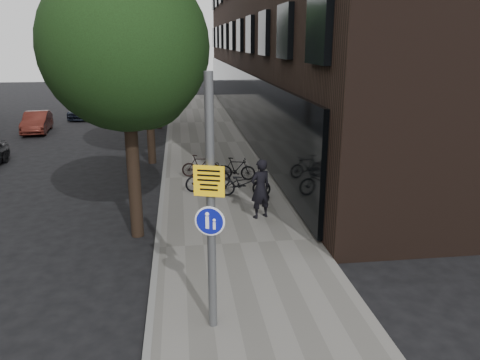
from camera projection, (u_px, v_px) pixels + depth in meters
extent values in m
plane|color=black|center=(248.00, 315.00, 9.68)|extent=(120.00, 120.00, 0.00)
cube|color=slate|center=(219.00, 177.00, 19.19)|extent=(4.50, 60.00, 0.12)
cube|color=slate|center=(164.00, 179.00, 18.91)|extent=(0.15, 60.00, 0.13)
cylinder|color=black|center=(134.00, 183.00, 13.17)|extent=(0.36, 0.36, 3.20)
sphere|color=black|center=(125.00, 47.00, 12.12)|extent=(4.40, 4.40, 4.40)
sphere|color=black|center=(145.00, 83.00, 13.21)|extent=(2.64, 2.64, 2.64)
cylinder|color=black|center=(151.00, 129.00, 21.25)|extent=(0.36, 0.36, 3.20)
sphere|color=black|center=(146.00, 44.00, 20.19)|extent=(5.00, 5.00, 5.00)
sphere|color=black|center=(157.00, 67.00, 21.29)|extent=(3.00, 3.00, 3.00)
cylinder|color=black|center=(158.00, 104.00, 29.80)|extent=(0.36, 0.36, 3.20)
sphere|color=black|center=(155.00, 43.00, 28.74)|extent=(5.00, 5.00, 5.00)
sphere|color=black|center=(163.00, 59.00, 29.84)|extent=(3.00, 3.00, 3.00)
cylinder|color=#595B5E|center=(211.00, 208.00, 8.45)|extent=(0.16, 0.16, 4.85)
cube|color=yellow|center=(210.00, 180.00, 8.30)|extent=(0.54, 0.21, 0.56)
cylinder|color=#0C148E|center=(211.00, 219.00, 8.52)|extent=(0.48, 0.17, 0.50)
cylinder|color=white|center=(211.00, 219.00, 8.52)|extent=(0.54, 0.19, 0.56)
imported|color=black|center=(260.00, 189.00, 14.44)|extent=(0.81, 0.68, 1.88)
imported|color=black|center=(244.00, 183.00, 16.52)|extent=(2.02, 1.12, 1.01)
imported|color=black|center=(236.00, 169.00, 18.54)|extent=(1.57, 0.77, 0.91)
imported|color=black|center=(208.00, 177.00, 17.29)|extent=(1.91, 1.18, 0.95)
imported|color=black|center=(201.00, 166.00, 18.97)|extent=(1.54, 0.51, 0.92)
imported|color=#582019|center=(37.00, 122.00, 28.75)|extent=(1.74, 3.99, 1.28)
imported|color=black|center=(85.00, 110.00, 34.18)|extent=(2.05, 4.25, 1.19)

